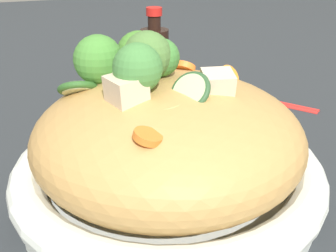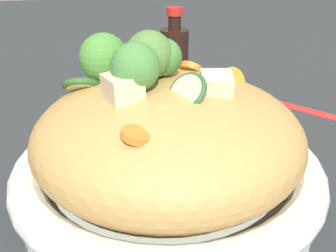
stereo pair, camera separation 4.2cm
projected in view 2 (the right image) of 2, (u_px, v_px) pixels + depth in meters
ground_plane at (168, 202)px, 0.46m from camera, size 3.00×3.00×0.00m
serving_bowl at (168, 178)px, 0.44m from camera, size 0.32×0.32×0.06m
noodle_heap at (168, 136)px, 0.42m from camera, size 0.27×0.27×0.11m
broccoli_florets at (137, 58)px, 0.43m from camera, size 0.18×0.13×0.08m
carrot_coins at (175, 80)px, 0.43m from camera, size 0.20×0.15×0.03m
zucchini_slices at (126, 85)px, 0.41m from camera, size 0.12×0.14×0.04m
chicken_chunks at (148, 81)px, 0.40m from camera, size 0.14×0.12×0.04m
soy_sauce_bottle at (174, 64)px, 0.69m from camera, size 0.05×0.05×0.16m
chopsticks_pair at (273, 100)px, 0.72m from camera, size 0.19×0.16×0.01m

